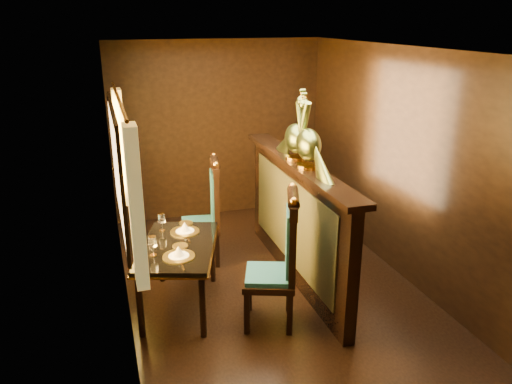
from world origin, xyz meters
TOP-DOWN VIEW (x-y plane):
  - ground at (0.00, 0.00)m, footprint 5.00×5.00m
  - room_shell at (-0.09, 0.02)m, footprint 3.04×5.04m
  - partition at (0.32, 0.30)m, footprint 0.26×2.70m
  - dining_table at (-1.00, 0.12)m, footprint 1.03×1.32m
  - chair_left at (-0.12, -0.46)m, footprint 0.63×0.64m
  - chair_right at (-0.48, 1.01)m, footprint 0.53×0.55m
  - peacock_left at (0.33, 0.05)m, footprint 0.24×0.64m
  - peacock_right at (0.33, 0.37)m, footprint 0.23×0.61m

SIDE VIEW (x-z plane):
  - ground at x=0.00m, z-range 0.00..0.00m
  - dining_table at x=-1.00m, z-range 0.17..1.06m
  - chair_right at x=-0.48m, z-range 0.03..1.31m
  - chair_left at x=-0.12m, z-range 0.03..1.38m
  - partition at x=0.32m, z-range 0.03..1.39m
  - room_shell at x=-0.09m, z-range 0.32..2.84m
  - peacock_right at x=0.33m, z-range 1.36..2.09m
  - peacock_left at x=0.33m, z-range 1.36..2.12m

